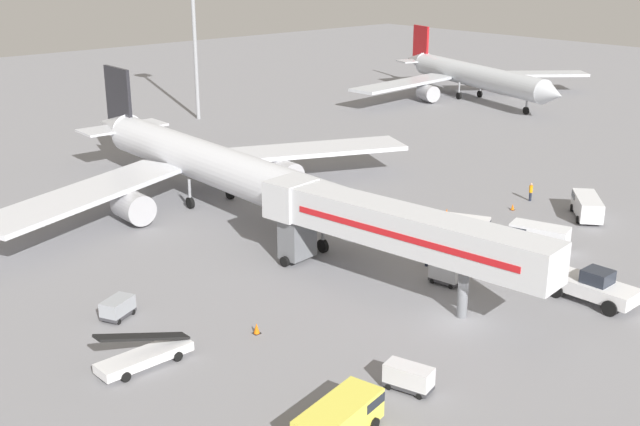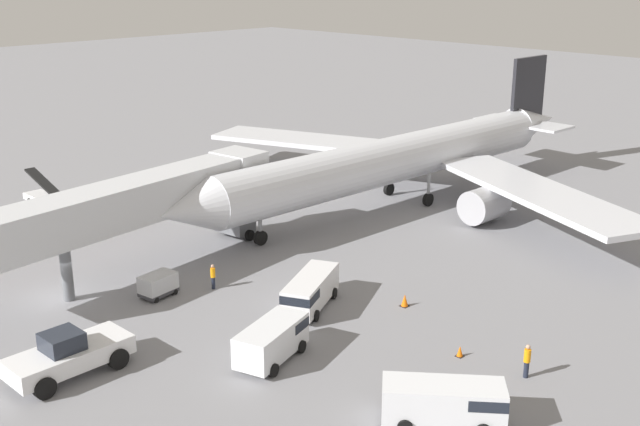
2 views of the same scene
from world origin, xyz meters
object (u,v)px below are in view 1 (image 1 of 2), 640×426
pushback_tug (593,287)px  ground_crew_worker_foreground (427,255)px  ground_crew_worker_midground (531,191)px  baggage_cart_outer_left (446,273)px  safety_cone_alpha (513,207)px  belt_loader_truck (144,354)px  baggage_cart_mid_center (409,377)px  service_van_mid_right (458,226)px  airplane_at_gate (212,166)px  jet_bridge (386,227)px  baggage_cart_rear_left (118,307)px  safety_cone_charlie (257,328)px  service_van_mid_left (587,205)px  airplane_background (472,76)px  service_van_near_center (538,235)px  service_van_near_right (341,417)px  safety_cone_bravo (447,213)px

pushback_tug → ground_crew_worker_foreground: size_ratio=3.77×
pushback_tug → ground_crew_worker_midground: (16.20, 15.94, -0.16)m
baggage_cart_outer_left → safety_cone_alpha: bearing=21.0°
belt_loader_truck → baggage_cart_mid_center: (9.48, -11.93, 0.08)m
service_van_mid_right → ground_crew_worker_foreground: service_van_mid_right is taller
baggage_cart_outer_left → baggage_cart_mid_center: bearing=-148.0°
service_van_mid_right → belt_loader_truck: bearing=-177.3°
airplane_at_gate → jet_bridge: bearing=-94.9°
baggage_cart_rear_left → safety_cone_charlie: 9.52m
service_van_mid_left → airplane_background: bearing=48.2°
service_van_near_center → airplane_background: 66.90m
service_van_near_right → safety_cone_alpha: service_van_near_right is taller
service_van_near_center → safety_cone_charlie: 26.17m
belt_loader_truck → ground_crew_worker_foreground: size_ratio=3.52×
belt_loader_truck → baggage_cart_rear_left: bearing=74.5°
service_van_mid_left → ground_crew_worker_foreground: size_ratio=3.31×
service_van_near_center → ground_crew_worker_foreground: size_ratio=3.01×
baggage_cart_outer_left → baggage_cart_rear_left: bearing=152.4°
safety_cone_bravo → service_van_near_center: bearing=-93.9°
safety_cone_alpha → ground_crew_worker_foreground: bearing=-167.3°
jet_bridge → service_van_mid_left: 25.47m
service_van_mid_left → baggage_cart_outer_left: bearing=-176.7°
service_van_mid_left → airplane_at_gate: bearing=132.5°
service_van_mid_right → service_van_near_center: (3.11, -5.67, -0.00)m
baggage_cart_rear_left → safety_cone_alpha: size_ratio=4.33×
pushback_tug → ground_crew_worker_foreground: (-3.63, 11.73, -0.24)m
baggage_cart_mid_center → belt_loader_truck: bearing=128.5°
service_van_near_right → baggage_cart_outer_left: bearing=25.1°
safety_cone_charlie → airplane_background: (75.12, 42.14, 3.30)m
pushback_tug → baggage_cart_rear_left: bearing=142.9°
baggage_cart_rear_left → safety_cone_bravo: (32.08, -1.04, -0.38)m
ground_crew_worker_midground → airplane_background: bearing=44.1°
airplane_background → service_van_mid_right: bearing=-142.8°
safety_cone_bravo → service_van_near_right: bearing=-148.7°
ground_crew_worker_foreground → safety_cone_charlie: bearing=-179.2°
baggage_cart_rear_left → baggage_cart_outer_left: size_ratio=1.07×
belt_loader_truck → service_van_mid_right: bearing=2.7°
pushback_tug → service_van_near_right: bearing=-179.8°
baggage_cart_outer_left → baggage_cart_mid_center: (-12.81, -7.99, 0.02)m
jet_bridge → airplane_background: bearing=33.7°
pushback_tug → baggage_cart_outer_left: 10.00m
baggage_cart_rear_left → ground_crew_worker_foreground: ground_crew_worker_foreground is taller
airplane_at_gate → ground_crew_worker_foreground: (3.60, -23.34, -2.95)m
airplane_at_gate → ground_crew_worker_foreground: airplane_at_gate is taller
airplane_at_gate → safety_cone_bravo: (13.81, -16.82, -3.44)m
belt_loader_truck → service_van_mid_left: 43.33m
safety_cone_bravo → pushback_tug: bearing=-109.8°
pushback_tug → safety_cone_bravo: 19.41m
safety_cone_bravo → jet_bridge: bearing=-154.7°
belt_loader_truck → baggage_cart_mid_center: belt_loader_truck is taller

